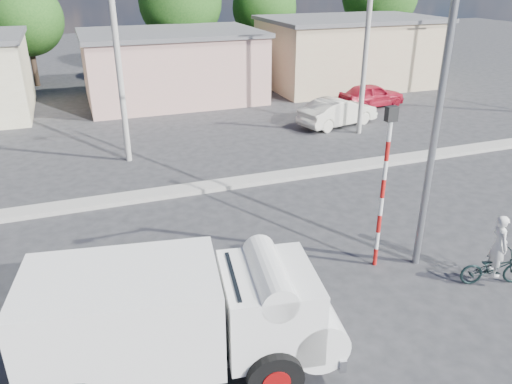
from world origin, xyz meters
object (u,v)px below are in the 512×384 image
object	(u,v)px
traffic_pole	(384,176)
streetlight	(437,80)
car_red	(372,95)
car_cream	(338,112)
cyclist	(496,256)
bicycle	(493,268)
truck	(185,316)

from	to	relation	value
traffic_pole	streetlight	world-z (taller)	streetlight
car_red	traffic_pole	bearing A→B (deg)	142.40
car_cream	streetlight	distance (m)	13.78
traffic_pole	streetlight	distance (m)	2.56
cyclist	traffic_pole	world-z (taller)	traffic_pole
bicycle	car_cream	xyz separation A→B (m)	(3.14, 13.77, 0.26)
car_cream	car_red	world-z (taller)	car_cream
truck	traffic_pole	distance (m)	6.12
car_cream	streetlight	size ratio (longest dim) A/B	0.47
cyclist	streetlight	xyz separation A→B (m)	(-1.35, 1.47, 4.16)
truck	streetlight	xyz separation A→B (m)	(6.55, 1.79, 3.63)
cyclist	car_cream	distance (m)	14.13
car_red	traffic_pole	distance (m)	17.42
truck	traffic_pole	xyz separation A→B (m)	(5.61, 2.09, 1.26)
truck	cyclist	distance (m)	7.93
cyclist	traffic_pole	bearing A→B (deg)	68.93
car_cream	truck	bearing A→B (deg)	127.53
truck	streetlight	size ratio (longest dim) A/B	0.68
truck	bicycle	xyz separation A→B (m)	(7.90, 0.32, -0.89)
cyclist	streetlight	distance (m)	4.61
cyclist	truck	bearing A→B (deg)	108.92
bicycle	cyclist	world-z (taller)	cyclist
truck	bicycle	size ratio (longest dim) A/B	3.62
car_cream	car_red	xyz separation A→B (m)	(3.68, 2.71, -0.03)
truck	traffic_pole	world-z (taller)	traffic_pole
car_red	car_cream	bearing A→B (deg)	120.54
bicycle	car_red	size ratio (longest dim) A/B	0.43
truck	cyclist	bearing A→B (deg)	11.49
truck	car_cream	bearing A→B (deg)	61.09
truck	bicycle	bearing A→B (deg)	11.49
bicycle	traffic_pole	distance (m)	3.61
cyclist	car_red	xyz separation A→B (m)	(6.83, 16.48, -0.13)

